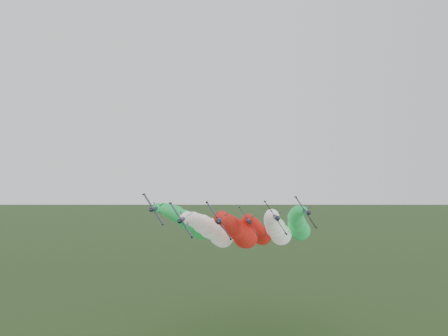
{
  "coord_description": "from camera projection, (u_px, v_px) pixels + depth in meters",
  "views": [
    {
      "loc": [
        6.0,
        -91.17,
        49.6
      ],
      "look_at": [
        3.85,
        9.02,
        53.05
      ],
      "focal_mm": 35.0,
      "sensor_mm": 36.0,
      "label": 1
    }
  ],
  "objects": [
    {
      "name": "jet_inner_left",
      "position": [
        212.0,
        230.0,
        135.89
      ],
      "size": [
        13.8,
        66.3,
        18.18
      ],
      "rotation": [
        0.0,
        0.99,
        0.0
      ],
      "color": "black",
      "rests_on": "ground"
    },
    {
      "name": "jet_lead",
      "position": [
        239.0,
        231.0,
        129.85
      ],
      "size": [
        13.5,
        66.01,
        17.89
      ],
      "rotation": [
        0.0,
        0.99,
        0.0
      ],
      "color": "black",
      "rests_on": "ground"
    },
    {
      "name": "jet_outer_left",
      "position": [
        191.0,
        222.0,
        149.22
      ],
      "size": [
        14.17,
        66.68,
        18.56
      ],
      "rotation": [
        0.0,
        0.99,
        0.0
      ],
      "color": "black",
      "rests_on": "ground"
    },
    {
      "name": "jet_outer_right",
      "position": [
        298.0,
        224.0,
        147.62
      ],
      "size": [
        13.83,
        66.34,
        18.22
      ],
      "rotation": [
        0.0,
        0.99,
        0.0
      ],
      "color": "black",
      "rests_on": "ground"
    },
    {
      "name": "jet_inner_right",
      "position": [
        277.0,
        228.0,
        140.21
      ],
      "size": [
        13.79,
        66.3,
        18.18
      ],
      "rotation": [
        0.0,
        0.99,
        0.0
      ],
      "color": "black",
      "rests_on": "ground"
    },
    {
      "name": "jet_trail",
      "position": [
        257.0,
        229.0,
        157.09
      ],
      "size": [
        13.89,
        66.4,
        18.27
      ],
      "rotation": [
        0.0,
        0.99,
        0.0
      ],
      "color": "black",
      "rests_on": "ground"
    }
  ]
}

